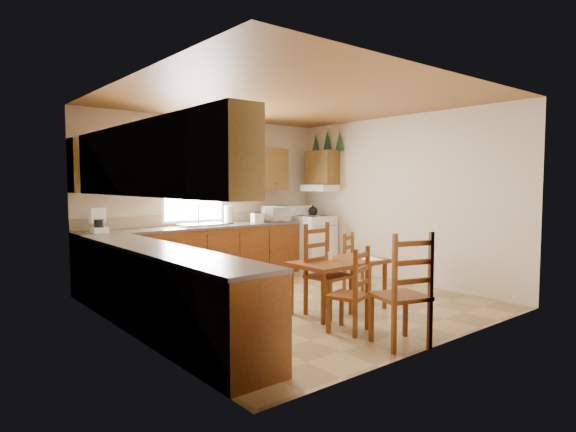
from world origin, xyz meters
TOP-DOWN VIEW (x-y plane):
  - floor at (0.00, 0.00)m, footprint 4.50×4.50m
  - ceiling at (0.00, 0.00)m, footprint 4.50×4.50m
  - wall_left at (-2.25, 0.00)m, footprint 4.50×4.50m
  - wall_right at (2.25, 0.00)m, footprint 4.50×4.50m
  - wall_back at (0.00, 2.25)m, footprint 4.50×4.50m
  - wall_front at (0.00, -2.25)m, footprint 4.50×4.50m
  - lower_cab_back at (-0.38, 1.95)m, footprint 3.75×0.60m
  - lower_cab_left at (-1.95, -0.15)m, footprint 0.60×3.60m
  - counter_back at (-0.38, 1.95)m, footprint 3.75×0.63m
  - counter_left at (-1.95, -0.15)m, footprint 0.63×3.60m
  - backsplash at (-0.38, 2.24)m, footprint 3.75×0.01m
  - upper_cab_back_left at (-1.55, 2.08)m, footprint 1.41×0.33m
  - upper_cab_back_right at (0.86, 2.08)m, footprint 1.25×0.33m
  - upper_cab_left at (-2.08, -0.15)m, footprint 0.33×3.60m
  - upper_cab_stove at (2.08, 1.65)m, footprint 0.33×0.62m
  - range_hood at (2.03, 1.65)m, footprint 0.44×0.62m
  - window_frame at (-0.30, 2.22)m, footprint 1.13×0.02m
  - window_pane at (-0.30, 2.21)m, footprint 1.05×0.01m
  - window_valance at (-0.30, 2.19)m, footprint 1.19×0.01m
  - sink_basin at (-0.30, 1.95)m, footprint 0.75×0.45m
  - pine_decal_a at (2.21, 1.33)m, footprint 0.22×0.22m
  - pine_decal_b at (2.21, 1.65)m, footprint 0.22×0.22m
  - pine_decal_c at (2.21, 1.97)m, footprint 0.22×0.22m
  - stove at (1.88, 1.69)m, footprint 0.67×0.69m
  - coffeemaker at (-1.94, 1.92)m, footprint 0.19×0.22m
  - paper_towel at (0.21, 1.97)m, footprint 0.17×0.17m
  - toaster at (0.77, 1.91)m, footprint 0.20×0.13m
  - microwave at (1.18, 1.90)m, footprint 0.55×0.48m
  - dining_table at (0.15, -0.72)m, footprint 1.21×0.69m
  - chair_near_left at (-0.28, -1.99)m, footprint 0.59×0.57m
  - chair_near_right at (-0.37, -1.36)m, footprint 0.49×0.48m
  - chair_far_left at (-0.06, -0.74)m, footprint 0.51×0.49m
  - chair_far_right at (1.15, -0.11)m, footprint 0.46×0.45m
  - table_paper at (0.55, -0.88)m, footprint 0.29×0.34m
  - table_card at (0.07, -0.63)m, footprint 0.08×0.04m

SIDE VIEW (x-z plane):
  - floor at x=0.00m, z-range 0.00..0.00m
  - dining_table at x=0.15m, z-range 0.00..0.65m
  - chair_far_right at x=1.15m, z-range 0.00..0.86m
  - lower_cab_back at x=-0.38m, z-range 0.00..0.88m
  - lower_cab_left at x=-1.95m, z-range 0.00..0.88m
  - chair_near_right at x=-0.37m, z-range 0.00..0.92m
  - stove at x=1.88m, z-range 0.00..0.99m
  - chair_far_left at x=-0.06m, z-range 0.00..1.11m
  - chair_near_left at x=-0.28m, z-range 0.00..1.14m
  - table_paper at x=0.55m, z-range 0.65..0.65m
  - table_card at x=0.07m, z-range 0.65..0.76m
  - counter_back at x=-0.38m, z-range 0.88..0.92m
  - counter_left at x=-1.95m, z-range 0.88..0.92m
  - sink_basin at x=-0.30m, z-range 0.92..0.96m
  - toaster at x=0.77m, z-range 0.92..1.08m
  - backsplash at x=-0.38m, z-range 0.92..1.10m
  - microwave at x=1.18m, z-range 0.92..1.20m
  - coffeemaker at x=-1.94m, z-range 0.92..1.22m
  - paper_towel at x=0.21m, z-range 0.92..1.23m
  - wall_left at x=-2.25m, z-range 1.35..1.35m
  - wall_right at x=2.25m, z-range 1.35..1.35m
  - wall_back at x=0.00m, z-range 1.35..1.35m
  - wall_front at x=0.00m, z-range 1.35..1.35m
  - range_hood at x=2.03m, z-range 1.46..1.58m
  - window_frame at x=-0.30m, z-range 0.96..2.14m
  - window_pane at x=-0.30m, z-range 1.00..2.10m
  - upper_cab_back_left at x=-1.55m, z-range 1.48..2.23m
  - upper_cab_back_right at x=0.86m, z-range 1.48..2.23m
  - upper_cab_left at x=-2.08m, z-range 1.48..2.23m
  - upper_cab_stove at x=2.08m, z-range 1.59..2.21m
  - window_valance at x=-0.30m, z-range 1.93..2.17m
  - pine_decal_a at x=2.21m, z-range 2.20..2.56m
  - pine_decal_c at x=2.21m, z-range 2.20..2.56m
  - pine_decal_b at x=2.21m, z-range 2.24..2.60m
  - ceiling at x=0.00m, z-range 2.70..2.70m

